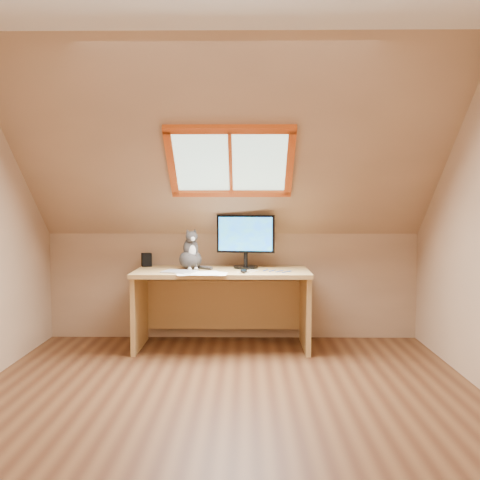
{
  "coord_description": "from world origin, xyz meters",
  "views": [
    {
      "loc": [
        0.13,
        -3.31,
        1.29
      ],
      "look_at": [
        0.08,
        1.0,
        0.99
      ],
      "focal_mm": 40.0,
      "sensor_mm": 36.0,
      "label": 1
    }
  ],
  "objects": [
    {
      "name": "mouse",
      "position": [
        0.11,
        1.17,
        0.72
      ],
      "size": [
        0.06,
        0.11,
        0.03
      ],
      "primitive_type": "ellipsoid",
      "rotation": [
        0.0,
        0.0,
        -0.03
      ],
      "color": "black",
      "rests_on": "desk"
    },
    {
      "name": "cat",
      "position": [
        -0.37,
        1.43,
        0.83
      ],
      "size": [
        0.27,
        0.3,
        0.37
      ],
      "color": "#3A3533",
      "rests_on": "desk"
    },
    {
      "name": "monitor",
      "position": [
        0.12,
        1.51,
        0.98
      ],
      "size": [
        0.53,
        0.22,
        0.48
      ],
      "color": "black",
      "rests_on": "desk"
    },
    {
      "name": "ground",
      "position": [
        0.0,
        0.0,
        0.0
      ],
      "size": [
        3.5,
        3.5,
        0.0
      ],
      "primitive_type": "plane",
      "color": "brown",
      "rests_on": "ground"
    },
    {
      "name": "room_shell",
      "position": [
        0.0,
        -0.09,
        1.43
      ],
      "size": [
        3.52,
        3.52,
        2.41
      ],
      "color": "tan",
      "rests_on": "ground"
    },
    {
      "name": "desk",
      "position": [
        -0.09,
        1.45,
        0.48
      ],
      "size": [
        1.53,
        0.67,
        0.7
      ],
      "color": "tan",
      "rests_on": "ground"
    },
    {
      "name": "desk_speaker",
      "position": [
        -0.8,
        1.63,
        0.76
      ],
      "size": [
        0.11,
        0.11,
        0.12
      ],
      "primitive_type": "cube",
      "rotation": [
        0.0,
        0.0,
        0.34
      ],
      "color": "black",
      "rests_on": "desk"
    },
    {
      "name": "cables",
      "position": [
        0.29,
        1.26,
        0.7
      ],
      "size": [
        0.51,
        0.26,
        0.01
      ],
      "color": "silver",
      "rests_on": "desk"
    },
    {
      "name": "graphics_tablet",
      "position": [
        -0.44,
        1.21,
        0.71
      ],
      "size": [
        0.33,
        0.27,
        0.01
      ],
      "primitive_type": "cube",
      "rotation": [
        0.0,
        0.0,
        -0.27
      ],
      "color": "#B2B2B7",
      "rests_on": "desk"
    },
    {
      "name": "papers",
      "position": [
        -0.22,
        1.12,
        0.7
      ],
      "size": [
        0.35,
        0.3,
        0.01
      ],
      "color": "white",
      "rests_on": "desk"
    }
  ]
}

